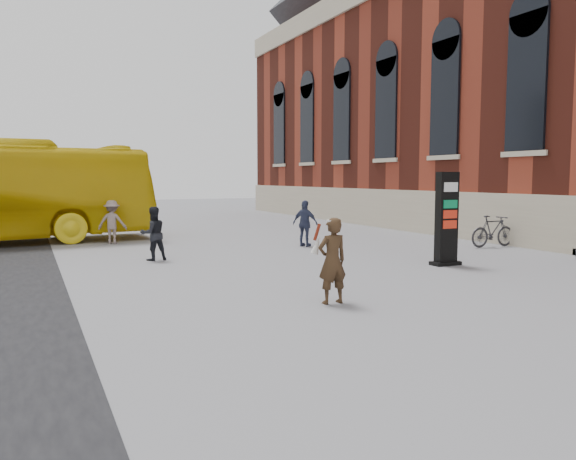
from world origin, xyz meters
name	(u,v)px	position (x,y,z in m)	size (l,w,h in m)	color
ground	(338,293)	(0.00, 0.00, 0.00)	(100.00, 100.00, 0.00)	#9E9EA3
info_pylon	(447,219)	(4.49, 1.98, 1.25)	(0.80, 0.40, 2.50)	black
woman	(332,260)	(-0.57, -0.75, 0.83)	(0.61, 0.55, 1.62)	#3C2918
pedestrian_a	(153,234)	(-2.47, 6.19, 0.77)	(0.74, 0.58, 1.53)	black
pedestrian_b	(112,222)	(-2.95, 10.92, 0.77)	(1.00, 0.57, 1.55)	gray
pedestrian_c	(305,223)	(2.91, 7.26, 0.79)	(0.93, 0.39, 1.58)	#353D5C
bike_7	(493,231)	(8.60, 4.40, 0.54)	(0.51, 1.80, 1.08)	#2C2C31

